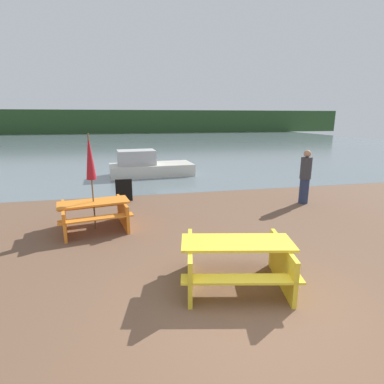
% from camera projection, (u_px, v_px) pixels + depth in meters
% --- Properties ---
extents(ground_plane, '(60.00, 60.00, 0.00)m').
position_uv_depth(ground_plane, '(255.00, 325.00, 4.11)').
color(ground_plane, brown).
extents(water, '(60.00, 50.00, 0.00)m').
position_uv_depth(water, '(141.00, 142.00, 34.85)').
color(water, slate).
rests_on(water, ground_plane).
extents(far_treeline, '(80.00, 1.60, 4.00)m').
position_uv_depth(far_treeline, '(135.00, 122.00, 53.33)').
color(far_treeline, '#284723').
rests_on(far_treeline, water).
extents(picnic_table_yellow, '(2.07, 1.72, 0.79)m').
position_uv_depth(picnic_table_yellow, '(236.00, 259.00, 5.00)').
color(picnic_table_yellow, yellow).
rests_on(picnic_table_yellow, ground_plane).
extents(picnic_table_orange, '(1.93, 1.68, 0.73)m').
position_uv_depth(picnic_table_orange, '(94.00, 212.00, 7.53)').
color(picnic_table_orange, orange).
rests_on(picnic_table_orange, ground_plane).
extents(umbrella_crimson, '(0.24, 0.24, 2.41)m').
position_uv_depth(umbrella_crimson, '(90.00, 158.00, 7.20)').
color(umbrella_crimson, brown).
rests_on(umbrella_crimson, ground_plane).
extents(boat, '(4.09, 2.04, 1.25)m').
position_uv_depth(boat, '(148.00, 166.00, 14.57)').
color(boat, beige).
rests_on(boat, water).
extents(person, '(0.35, 0.35, 1.76)m').
position_uv_depth(person, '(305.00, 177.00, 9.74)').
color(person, '#283351').
rests_on(person, ground_plane).
extents(signboard, '(0.55, 0.08, 0.75)m').
position_uv_depth(signboard, '(124.00, 190.00, 10.13)').
color(signboard, black).
rests_on(signboard, ground_plane).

